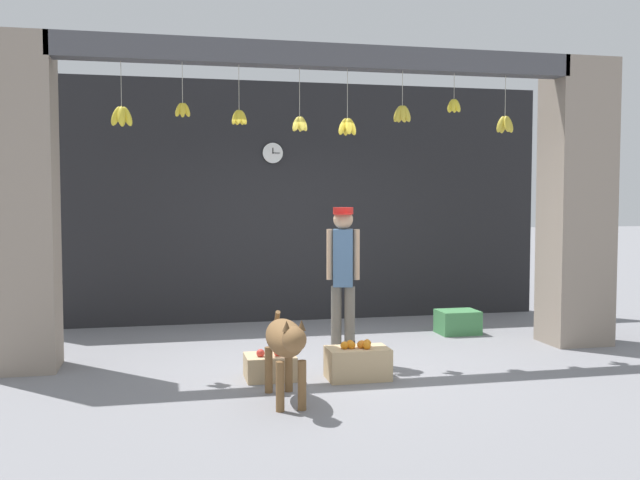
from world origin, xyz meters
TOP-DOWN VIEW (x-y plane):
  - ground_plane at (0.00, 0.00)m, footprint 60.00×60.00m
  - shop_back_wall at (0.00, 2.58)m, footprint 7.40×0.12m
  - shop_pillar_left at (-3.05, 0.30)m, footprint 0.70×0.60m
  - shop_pillar_right at (3.05, 0.30)m, footprint 0.70×0.60m
  - storefront_awning at (0.01, 0.12)m, footprint 5.50×0.31m
  - dog at (-0.68, -1.39)m, footprint 0.31×1.08m
  - shopkeeper at (0.15, -0.06)m, footprint 0.33×0.29m
  - fruit_crate_oranges at (0.11, -0.76)m, footprint 0.58×0.36m
  - fruit_crate_apples at (-0.69, -0.58)m, footprint 0.46×0.39m
  - produce_box_green at (1.94, 1.12)m, footprint 0.50×0.39m
  - water_bottle at (0.17, -0.39)m, footprint 0.07×0.07m
  - wall_clock at (-0.19, 2.50)m, footprint 0.29×0.03m

SIDE VIEW (x-z plane):
  - ground_plane at x=0.00m, z-range 0.00..0.00m
  - fruit_crate_apples at x=-0.69m, z-range -0.03..0.27m
  - water_bottle at x=0.17m, z-range -0.01..0.28m
  - produce_box_green at x=1.94m, z-range 0.00..0.30m
  - fruit_crate_oranges at x=0.11m, z-range -0.03..0.34m
  - dog at x=-0.68m, z-range 0.14..0.90m
  - shopkeeper at x=0.15m, z-range 0.14..1.75m
  - shop_back_wall at x=0.00m, z-range 0.00..3.30m
  - shop_pillar_left at x=-3.05m, z-range 0.00..3.30m
  - shop_pillar_right at x=3.05m, z-range 0.00..3.30m
  - wall_clock at x=-0.19m, z-range 2.17..2.47m
  - storefront_awning at x=0.01m, z-range 2.66..3.59m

